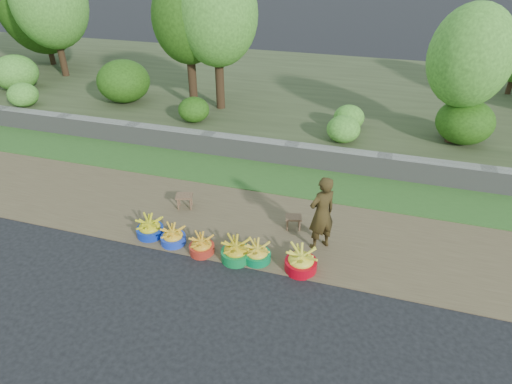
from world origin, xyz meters
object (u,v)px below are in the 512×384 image
(basin_a, at_px, (150,228))
(basin_d, at_px, (236,251))
(vendor_woman, at_px, (322,214))
(basin_c, at_px, (202,246))
(basin_e, at_px, (257,253))
(stool_right, at_px, (294,219))
(basin_b, at_px, (173,237))
(stool_left, at_px, (184,198))
(basin_f, at_px, (301,261))

(basin_a, distance_m, basin_d, 1.80)
(basin_d, height_order, vendor_woman, vendor_woman)
(basin_c, relative_size, basin_e, 0.95)
(basin_e, relative_size, vendor_woman, 0.33)
(basin_e, xyz_separation_m, stool_right, (0.39, 1.12, 0.08))
(basin_c, height_order, basin_d, basin_d)
(basin_b, bearing_deg, vendor_woman, 14.75)
(basin_c, relative_size, vendor_woman, 0.31)
(basin_c, distance_m, vendor_woman, 2.22)
(basin_a, height_order, basin_e, basin_a)
(basin_c, xyz_separation_m, vendor_woman, (1.99, 0.78, 0.59))
(stool_right, bearing_deg, basin_d, -122.56)
(stool_left, relative_size, stool_right, 1.13)
(stool_left, height_order, vendor_woman, vendor_woman)
(basin_b, xyz_separation_m, basin_f, (2.41, -0.03, 0.03))
(basin_d, distance_m, basin_f, 1.15)
(basin_f, relative_size, stool_left, 1.37)
(stool_right, bearing_deg, vendor_woman, -35.94)
(stool_left, bearing_deg, basin_c, -53.74)
(basin_a, height_order, basin_c, basin_a)
(basin_c, bearing_deg, vendor_woman, 21.32)
(basin_c, bearing_deg, stool_left, 126.26)
(basin_b, relative_size, basin_d, 0.88)
(basin_f, height_order, stool_right, basin_f)
(basin_c, distance_m, stool_left, 1.58)
(basin_d, relative_size, basin_e, 1.10)
(basin_e, bearing_deg, basin_d, -168.93)
(basin_d, xyz_separation_m, basin_f, (1.15, 0.06, 0.01))
(stool_right, xyz_separation_m, vendor_woman, (0.58, -0.42, 0.51))
(basin_b, height_order, stool_left, basin_b)
(basin_d, distance_m, vendor_woman, 1.65)
(basin_b, bearing_deg, stool_left, 105.10)
(basin_c, height_order, vendor_woman, vendor_woman)
(basin_c, bearing_deg, basin_b, 171.49)
(stool_right, bearing_deg, basin_c, -139.73)
(basin_f, distance_m, stool_left, 2.99)
(basin_b, height_order, basin_c, basin_b)
(basin_d, relative_size, basin_f, 0.96)
(basin_a, xyz_separation_m, stool_left, (0.21, 1.08, 0.09))
(vendor_woman, bearing_deg, stool_right, -80.66)
(basin_c, relative_size, stool_right, 1.27)
(basin_a, bearing_deg, basin_e, -2.85)
(basin_a, distance_m, basin_f, 2.95)
(stool_right, bearing_deg, basin_a, -158.36)
(basin_c, height_order, stool_right, basin_c)
(basin_f, xyz_separation_m, stool_left, (-2.73, 1.20, 0.07))
(basin_e, bearing_deg, basin_b, 179.43)
(basin_f, height_order, vendor_woman, vendor_woman)
(basin_a, relative_size, stool_right, 1.43)
(basin_b, bearing_deg, stool_right, 28.63)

